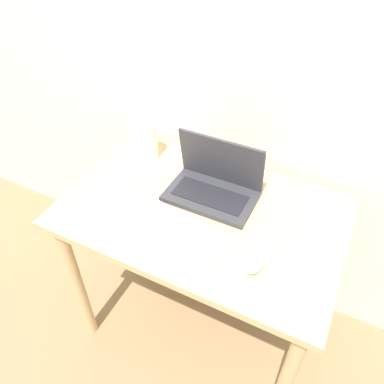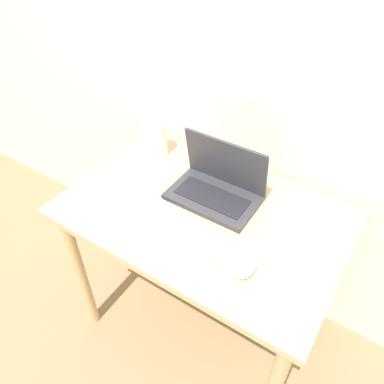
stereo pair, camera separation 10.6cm
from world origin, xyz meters
The scene contains 7 objects.
ground_plane centered at (0.00, 0.00, 0.00)m, with size 12.00×12.00×0.00m, color #8C704C.
wall_back centered at (0.00, 0.73, 1.25)m, with size 6.00×0.05×2.50m.
desk centered at (0.00, 0.33, 0.66)m, with size 1.02×0.66×0.78m.
laptop centered at (0.00, 0.43, 0.83)m, with size 0.33×0.21×0.22m.
keyboard centered at (-0.06, 0.20, 0.79)m, with size 0.43×0.21×0.02m.
mouse centered at (0.25, 0.18, 0.79)m, with size 0.05×0.10×0.03m.
vase centered at (-0.36, 0.52, 0.88)m, with size 0.10×0.10×0.22m.
Camera 1 is at (0.41, -0.56, 1.73)m, focal length 35.00 mm.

